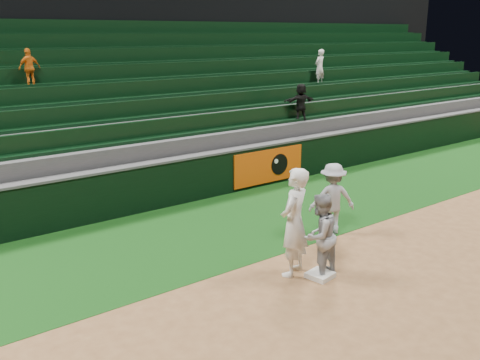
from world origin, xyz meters
The scene contains 8 objects.
ground centered at (0.00, 0.00, 0.00)m, with size 70.00×70.00×0.00m, color brown.
foul_grass centered at (0.00, 3.00, 0.00)m, with size 36.00×4.20×0.01m, color black.
first_base centered at (-0.31, -0.35, 0.05)m, with size 0.43×0.43×0.10m, color silver.
first_baseman centered at (-0.60, 0.09, 1.04)m, with size 0.76×0.50×2.08m, color white.
baserunner centered at (-0.30, -0.28, 0.81)m, with size 0.79×0.62×1.63m, color #94979D.
base_coach centered at (1.57, 1.14, 0.82)m, with size 1.05×0.61×1.63m, color #9A9CA7.
field_wall centered at (0.03, 5.20, 0.63)m, with size 36.00×0.45×1.25m.
stadium_seating centered at (0.00, 8.97, 1.70)m, with size 36.00×5.95×4.96m.
Camera 1 is at (-7.12, -6.71, 4.46)m, focal length 40.00 mm.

